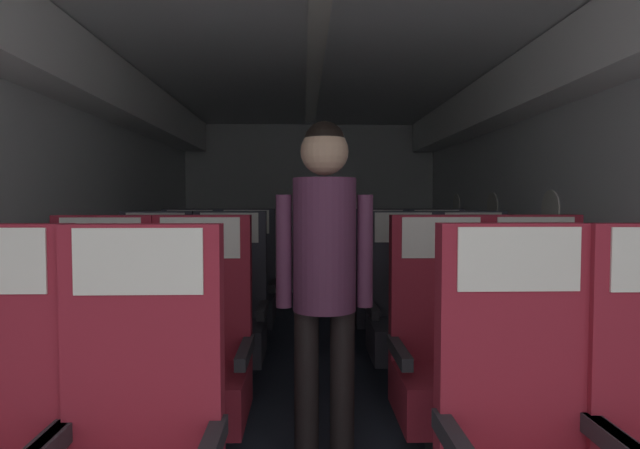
{
  "coord_description": "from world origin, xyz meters",
  "views": [
    {
      "loc": [
        -0.08,
        -0.23,
        1.24
      ],
      "look_at": [
        0.05,
        4.07,
        1.04
      ],
      "focal_mm": 29.51,
      "sensor_mm": 36.0,
      "label": 1
    }
  ],
  "objects_px": {
    "seat_b_left_window": "(96,362)",
    "seat_d_left_window": "(188,291)",
    "seat_b_right_window": "(445,359)",
    "seat_d_right_aisle": "(439,290)",
    "seat_b_right_aisle": "(541,357)",
    "seat_c_right_aisle": "(476,314)",
    "seat_d_left_aisle": "(246,291)",
    "seat_d_right_window": "(382,290)",
    "seat_c_left_aisle": "(228,316)",
    "flight_attendant": "(324,260)",
    "seat_b_left_aisle": "(198,360)",
    "seat_c_left_window": "(153,317)",
    "seat_c_right_window": "(405,315)"
  },
  "relations": [
    {
      "from": "seat_d_left_aisle",
      "to": "flight_attendant",
      "type": "relative_size",
      "value": 0.74
    },
    {
      "from": "seat_b_left_window",
      "to": "seat_b_right_aisle",
      "type": "distance_m",
      "value": 2.12
    },
    {
      "from": "seat_c_right_window",
      "to": "seat_d_right_aisle",
      "type": "distance_m",
      "value": 1.07
    },
    {
      "from": "seat_d_left_window",
      "to": "seat_d_right_window",
      "type": "xyz_separation_m",
      "value": [
        1.62,
        -0.0,
        0.0
      ]
    },
    {
      "from": "seat_c_left_aisle",
      "to": "seat_d_right_aisle",
      "type": "bearing_deg",
      "value": 30.45
    },
    {
      "from": "seat_b_left_window",
      "to": "seat_b_right_aisle",
      "type": "xyz_separation_m",
      "value": [
        2.12,
        0.01,
        0.0
      ]
    },
    {
      "from": "seat_b_right_window",
      "to": "seat_c_right_aisle",
      "type": "relative_size",
      "value": 1.0
    },
    {
      "from": "seat_b_left_window",
      "to": "seat_c_right_aisle",
      "type": "xyz_separation_m",
      "value": [
        2.11,
        0.96,
        0.0
      ]
    },
    {
      "from": "seat_d_left_window",
      "to": "seat_b_left_aisle",
      "type": "bearing_deg",
      "value": -76.42
    },
    {
      "from": "seat_b_right_aisle",
      "to": "seat_d_right_aisle",
      "type": "distance_m",
      "value": 1.91
    },
    {
      "from": "seat_c_left_aisle",
      "to": "seat_d_left_window",
      "type": "bearing_deg",
      "value": 115.8
    },
    {
      "from": "seat_d_left_aisle",
      "to": "seat_d_left_window",
      "type": "bearing_deg",
      "value": 178.63
    },
    {
      "from": "seat_d_right_aisle",
      "to": "seat_c_right_window",
      "type": "bearing_deg",
      "value": -116.22
    },
    {
      "from": "seat_b_right_window",
      "to": "seat_d_right_aisle",
      "type": "distance_m",
      "value": 1.98
    },
    {
      "from": "seat_b_left_window",
      "to": "seat_d_left_window",
      "type": "bearing_deg",
      "value": 89.76
    },
    {
      "from": "seat_d_right_aisle",
      "to": "seat_c_left_window",
      "type": "bearing_deg",
      "value": -155.53
    },
    {
      "from": "seat_d_right_aisle",
      "to": "seat_b_right_window",
      "type": "bearing_deg",
      "value": -103.72
    },
    {
      "from": "seat_d_left_aisle",
      "to": "seat_d_right_window",
      "type": "height_order",
      "value": "same"
    },
    {
      "from": "seat_d_left_window",
      "to": "seat_b_left_window",
      "type": "bearing_deg",
      "value": -90.24
    },
    {
      "from": "seat_c_left_aisle",
      "to": "seat_d_right_window",
      "type": "distance_m",
      "value": 1.5
    },
    {
      "from": "seat_c_right_window",
      "to": "seat_d_right_aisle",
      "type": "height_order",
      "value": "same"
    },
    {
      "from": "seat_c_left_window",
      "to": "seat_c_left_aisle",
      "type": "xyz_separation_m",
      "value": [
        0.49,
        0.0,
        0.0
      ]
    },
    {
      "from": "seat_c_left_window",
      "to": "seat_d_right_window",
      "type": "xyz_separation_m",
      "value": [
        1.63,
        0.98,
        0.0
      ]
    },
    {
      "from": "seat_c_left_window",
      "to": "seat_d_right_aisle",
      "type": "xyz_separation_m",
      "value": [
        2.12,
        0.96,
        0.0
      ]
    },
    {
      "from": "seat_b_left_aisle",
      "to": "seat_b_right_window",
      "type": "distance_m",
      "value": 1.17
    },
    {
      "from": "seat_c_right_window",
      "to": "seat_b_right_window",
      "type": "bearing_deg",
      "value": -89.86
    },
    {
      "from": "seat_c_left_aisle",
      "to": "seat_d_right_aisle",
      "type": "height_order",
      "value": "same"
    },
    {
      "from": "seat_b_right_aisle",
      "to": "seat_b_right_window",
      "type": "bearing_deg",
      "value": -178.3
    },
    {
      "from": "seat_c_right_aisle",
      "to": "seat_d_right_window",
      "type": "distance_m",
      "value": 1.08
    },
    {
      "from": "seat_c_right_aisle",
      "to": "seat_d_left_aisle",
      "type": "xyz_separation_m",
      "value": [
        -1.63,
        0.96,
        0.0
      ]
    },
    {
      "from": "seat_b_right_aisle",
      "to": "seat_c_left_aisle",
      "type": "bearing_deg",
      "value": 149.93
    },
    {
      "from": "seat_c_right_aisle",
      "to": "seat_d_right_aisle",
      "type": "relative_size",
      "value": 1.0
    },
    {
      "from": "seat_b_right_aisle",
      "to": "seat_c_right_aisle",
      "type": "xyz_separation_m",
      "value": [
        -0.0,
        0.95,
        0.0
      ]
    },
    {
      "from": "seat_d_right_aisle",
      "to": "seat_b_left_window",
      "type": "bearing_deg",
      "value": -137.72
    },
    {
      "from": "seat_c_right_aisle",
      "to": "seat_d_left_window",
      "type": "bearing_deg",
      "value": 155.27
    },
    {
      "from": "seat_c_right_window",
      "to": "seat_c_right_aisle",
      "type": "bearing_deg",
      "value": 0.16
    },
    {
      "from": "seat_d_left_window",
      "to": "flight_attendant",
      "type": "relative_size",
      "value": 0.74
    },
    {
      "from": "seat_c_right_window",
      "to": "flight_attendant",
      "type": "xyz_separation_m",
      "value": [
        -0.58,
        -1.1,
        0.49
      ]
    },
    {
      "from": "seat_d_left_aisle",
      "to": "seat_d_right_window",
      "type": "relative_size",
      "value": 1.0
    },
    {
      "from": "seat_b_left_window",
      "to": "seat_b_right_window",
      "type": "bearing_deg",
      "value": -0.06
    },
    {
      "from": "seat_b_left_window",
      "to": "seat_d_right_aisle",
      "type": "relative_size",
      "value": 1.0
    },
    {
      "from": "seat_c_left_window",
      "to": "seat_c_left_aisle",
      "type": "bearing_deg",
      "value": 0.51
    },
    {
      "from": "seat_b_left_window",
      "to": "seat_d_left_aisle",
      "type": "bearing_deg",
      "value": 75.81
    },
    {
      "from": "seat_b_left_aisle",
      "to": "seat_d_right_aisle",
      "type": "xyz_separation_m",
      "value": [
        1.64,
        1.9,
        0.0
      ]
    },
    {
      "from": "seat_b_left_window",
      "to": "seat_d_right_aisle",
      "type": "height_order",
      "value": "same"
    },
    {
      "from": "seat_b_right_window",
      "to": "seat_d_left_aisle",
      "type": "xyz_separation_m",
      "value": [
        -1.16,
        1.92,
        0.0
      ]
    },
    {
      "from": "seat_d_right_aisle",
      "to": "flight_attendant",
      "type": "height_order",
      "value": "flight_attendant"
    },
    {
      "from": "flight_attendant",
      "to": "seat_d_right_aisle",
      "type": "bearing_deg",
      "value": 56.34
    },
    {
      "from": "seat_d_left_aisle",
      "to": "seat_c_left_aisle",
      "type": "bearing_deg",
      "value": -90.45
    },
    {
      "from": "seat_c_left_aisle",
      "to": "seat_d_right_aisle",
      "type": "relative_size",
      "value": 1.0
    }
  ]
}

